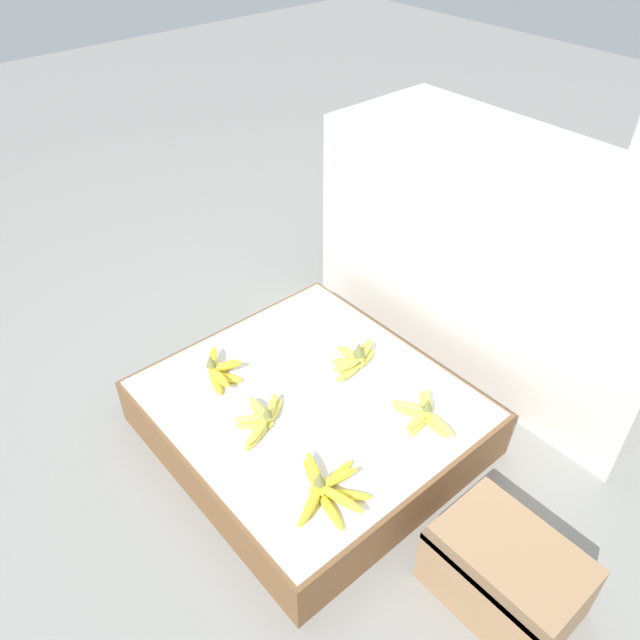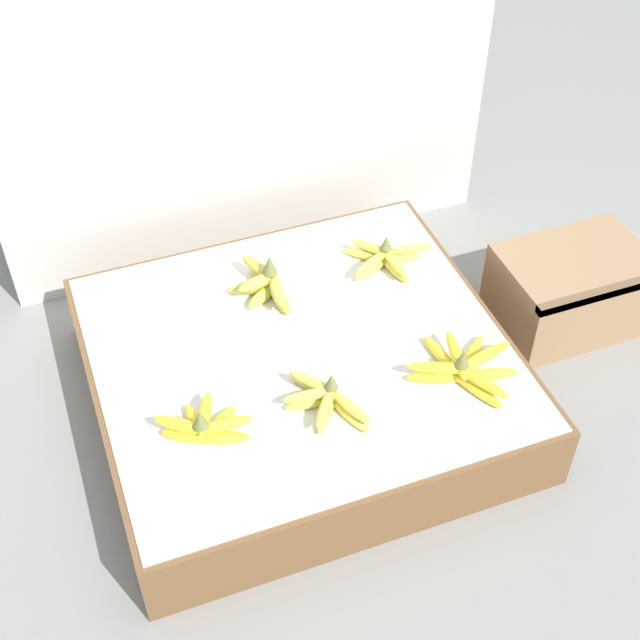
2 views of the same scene
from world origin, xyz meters
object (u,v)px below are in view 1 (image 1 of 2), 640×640
at_px(banana_bunch_middle_midleft, 354,359).
at_px(foam_tray_white, 418,109).
at_px(banana_bunch_front_midright, 326,490).
at_px(wooden_crate, 505,574).
at_px(banana_bunch_middle_midright, 423,414).
at_px(banana_bunch_front_midleft, 261,419).
at_px(banana_bunch_front_left, 218,370).

xyz_separation_m(banana_bunch_middle_midleft, foam_tray_white, (-0.39, 0.66, 0.59)).
bearing_deg(banana_bunch_front_midright, wooden_crate, 27.47).
bearing_deg(banana_bunch_middle_midright, banana_bunch_front_midleft, -128.64).
height_order(banana_bunch_front_midright, foam_tray_white, foam_tray_white).
relative_size(wooden_crate, banana_bunch_middle_midright, 1.61).
distance_m(wooden_crate, banana_bunch_front_midleft, 0.81).
distance_m(banana_bunch_front_left, banana_bunch_front_midright, 0.59).
relative_size(wooden_crate, banana_bunch_front_midright, 1.42).
bearing_deg(foam_tray_white, banana_bunch_middle_midright, -43.43).
xyz_separation_m(banana_bunch_front_left, banana_bunch_middle_midleft, (0.26, 0.38, 0.00)).
relative_size(banana_bunch_front_midright, banana_bunch_middle_midright, 1.13).
relative_size(wooden_crate, banana_bunch_front_left, 1.83).
relative_size(banana_bunch_middle_midleft, foam_tray_white, 0.97).
bearing_deg(foam_tray_white, banana_bunch_middle_midleft, -59.58).
xyz_separation_m(banana_bunch_front_left, foam_tray_white, (-0.13, 1.04, 0.60)).
bearing_deg(wooden_crate, foam_tray_white, 143.96).
xyz_separation_m(banana_bunch_middle_midright, foam_tray_white, (-0.71, 0.67, 0.60)).
distance_m(wooden_crate, foam_tray_white, 1.61).
xyz_separation_m(wooden_crate, banana_bunch_front_midleft, (-0.77, -0.21, 0.10)).
distance_m(wooden_crate, banana_bunch_front_left, 1.06).
height_order(banana_bunch_middle_midleft, banana_bunch_middle_midright, banana_bunch_middle_midleft).
bearing_deg(banana_bunch_middle_midright, banana_bunch_front_left, -147.34).
height_order(wooden_crate, banana_bunch_front_midleft, banana_bunch_front_midleft).
distance_m(banana_bunch_front_midleft, banana_bunch_middle_midleft, 0.40).
height_order(banana_bunch_front_left, banana_bunch_middle_midright, banana_bunch_front_left).
xyz_separation_m(banana_bunch_middle_midleft, banana_bunch_middle_midright, (0.32, -0.01, -0.01)).
xyz_separation_m(wooden_crate, banana_bunch_front_left, (-1.04, -0.19, 0.10)).
bearing_deg(banana_bunch_middle_midright, foam_tray_white, 136.57).
bearing_deg(banana_bunch_middle_midright, banana_bunch_middle_midleft, 178.59).
relative_size(banana_bunch_front_left, banana_bunch_middle_midleft, 0.96).
height_order(banana_bunch_front_midleft, banana_bunch_middle_midright, banana_bunch_middle_midright).
relative_size(banana_bunch_front_midleft, banana_bunch_front_midright, 0.85).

